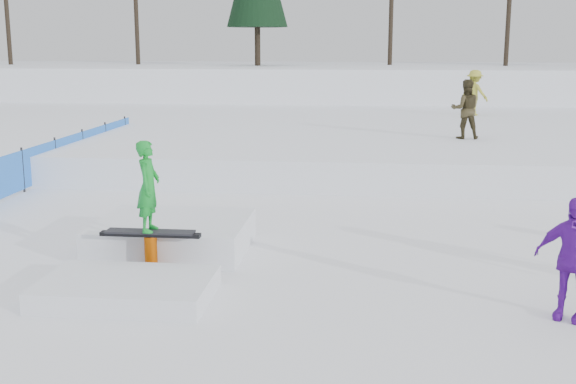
# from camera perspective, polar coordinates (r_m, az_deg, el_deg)

# --- Properties ---
(ground) EXTENTS (120.00, 120.00, 0.00)m
(ground) POSITION_cam_1_polar(r_m,az_deg,el_deg) (10.67, -3.87, -7.91)
(ground) COLOR white
(snow_berm) EXTENTS (60.00, 14.00, 2.40)m
(snow_berm) POSITION_cam_1_polar(r_m,az_deg,el_deg) (40.00, 3.67, 8.26)
(snow_berm) COLOR white
(snow_berm) RESTS_ON ground
(snow_midrise) EXTENTS (50.00, 18.00, 0.80)m
(snow_midrise) POSITION_cam_1_polar(r_m,az_deg,el_deg) (26.15, 2.24, 4.70)
(snow_midrise) COLOR white
(snow_midrise) RESTS_ON ground
(safety_fence) EXTENTS (0.05, 16.00, 1.10)m
(safety_fence) POSITION_cam_1_polar(r_m,az_deg,el_deg) (18.71, -20.22, 1.66)
(safety_fence) COLOR blue
(safety_fence) RESTS_ON ground
(walker_olive) EXTENTS (0.87, 0.70, 1.74)m
(walker_olive) POSITION_cam_1_polar(r_m,az_deg,el_deg) (21.95, 13.84, 6.37)
(walker_olive) COLOR #37301B
(walker_olive) RESTS_ON snow_midrise
(walker_ygreen) EXTENTS (1.29, 1.23, 1.76)m
(walker_ygreen) POSITION_cam_1_polar(r_m,az_deg,el_deg) (29.27, 14.51, 7.61)
(walker_ygreen) COLOR #A9A833
(walker_ygreen) RESTS_ON snow_midrise
(spectator_purple) EXTENTS (1.04, 0.80, 1.65)m
(spectator_purple) POSITION_cam_1_polar(r_m,az_deg,el_deg) (10.12, 21.55, -4.93)
(spectator_purple) COLOR #6B16B0
(spectator_purple) RESTS_ON ground
(jib_rail_feature) EXTENTS (2.60, 4.40, 2.11)m
(jib_rail_feature) POSITION_cam_1_polar(r_m,az_deg,el_deg) (12.15, -9.98, -4.10)
(jib_rail_feature) COLOR white
(jib_rail_feature) RESTS_ON ground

